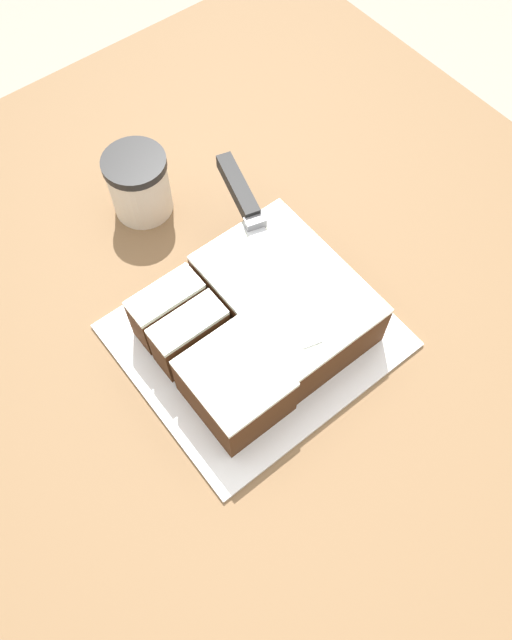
% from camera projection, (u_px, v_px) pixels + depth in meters
% --- Properties ---
extents(ground_plane, '(8.00, 8.00, 0.00)m').
position_uv_depth(ground_plane, '(283.00, 496.00, 1.63)').
color(ground_plane, '#9E9384').
extents(countertop, '(1.40, 1.10, 0.89)m').
position_uv_depth(countertop, '(292.00, 445.00, 1.24)').
color(countertop, brown).
rests_on(countertop, ground_plane).
extents(cake_board, '(0.31, 0.34, 0.01)m').
position_uv_depth(cake_board, '(256.00, 335.00, 0.86)').
color(cake_board, white).
rests_on(cake_board, countertop).
extents(cake, '(0.23, 0.26, 0.08)m').
position_uv_depth(cake, '(259.00, 320.00, 0.82)').
color(cake, '#472814').
rests_on(cake, cake_board).
extents(knife, '(0.31, 0.11, 0.02)m').
position_uv_depth(knife, '(248.00, 208.00, 0.85)').
color(knife, silver).
rests_on(knife, cake).
extents(coffee_cup, '(0.09, 0.09, 0.10)m').
position_uv_depth(coffee_cup, '(139.00, 184.00, 0.93)').
color(coffee_cup, beige).
rests_on(coffee_cup, countertop).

